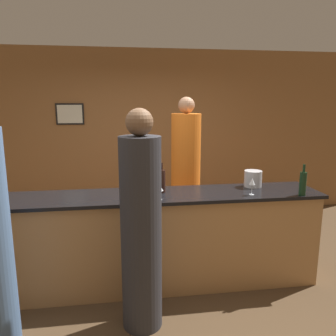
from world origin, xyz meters
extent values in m
plane|color=#4C3823|center=(0.00, 0.00, 0.00)|extent=(14.00, 14.00, 0.00)
cube|color=olive|center=(0.00, 2.34, 1.40)|extent=(8.00, 0.06, 2.80)
cube|color=black|center=(-1.06, 2.29, 1.75)|extent=(0.44, 0.02, 0.34)
cube|color=silver|center=(-1.06, 2.28, 1.75)|extent=(0.39, 0.00, 0.29)
cube|color=#B27F4C|center=(0.00, 0.00, 0.49)|extent=(3.56, 0.56, 0.97)
cube|color=black|center=(0.00, 0.00, 0.99)|extent=(3.62, 0.62, 0.03)
cylinder|color=orange|center=(0.56, 0.82, 0.90)|extent=(0.37, 0.37, 1.80)
sphere|color=#A37556|center=(0.56, 0.82, 1.90)|extent=(0.21, 0.21, 0.21)
cylinder|color=#2D2D33|center=(-0.11, -0.63, 0.84)|extent=(0.35, 0.35, 1.67)
sphere|color=brown|center=(-0.11, -0.63, 1.78)|extent=(0.22, 0.22, 0.22)
cylinder|color=black|center=(0.15, 0.06, 1.13)|extent=(0.08, 0.08, 0.24)
cylinder|color=black|center=(0.15, 0.06, 1.29)|extent=(0.03, 0.03, 0.08)
cylinder|color=black|center=(1.55, -0.25, 1.13)|extent=(0.07, 0.07, 0.24)
cylinder|color=black|center=(1.55, -0.25, 1.29)|extent=(0.03, 0.03, 0.08)
cylinder|color=silver|center=(1.19, 0.15, 1.10)|extent=(0.19, 0.19, 0.18)
cylinder|color=silver|center=(0.10, -0.20, 1.01)|extent=(0.05, 0.05, 0.00)
cylinder|color=silver|center=(0.10, -0.20, 1.06)|extent=(0.01, 0.01, 0.09)
cone|color=silver|center=(0.10, -0.20, 1.13)|extent=(0.08, 0.08, 0.06)
cylinder|color=silver|center=(1.05, -0.17, 1.01)|extent=(0.05, 0.05, 0.00)
cylinder|color=silver|center=(1.05, -0.17, 1.06)|extent=(0.01, 0.01, 0.10)
cone|color=silver|center=(1.05, -0.17, 1.15)|extent=(0.06, 0.06, 0.07)
camera|label=1|loc=(-0.26, -3.23, 1.93)|focal=35.00mm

